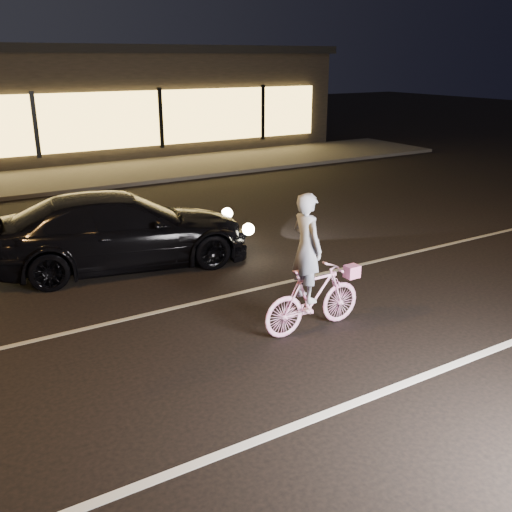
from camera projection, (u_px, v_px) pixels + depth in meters
ground at (274, 352)px, 7.68m from camera, size 90.00×90.00×0.00m
lane_stripe_near at (346, 406)px, 6.47m from camera, size 60.00×0.12×0.01m
lane_stripe_far at (208, 300)px, 9.30m from camera, size 60.00×0.10×0.01m
sidewalk at (53, 180)px, 18.17m from camera, size 30.00×4.00×0.12m
storefront at (12, 101)px, 22.30m from camera, size 25.40×8.42×4.20m
cyclist at (312, 283)px, 8.06m from camera, size 1.63×0.56×2.05m
sedan at (122, 230)px, 10.66m from camera, size 5.05×2.73×1.39m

